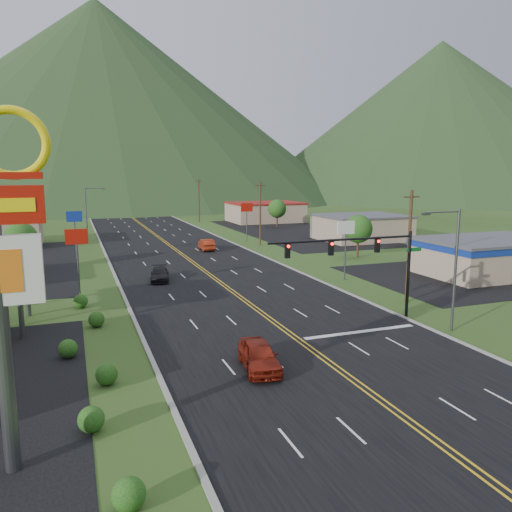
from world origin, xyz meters
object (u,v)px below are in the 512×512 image
object	(u,v)px
streetlight_west	(88,210)
traffic_signal	(366,255)
car_dark_mid	(160,275)
car_red_far	(207,245)
streetlight_east	(452,262)
car_red_near	(259,356)

from	to	relation	value
streetlight_west	traffic_signal	bearing A→B (deg)	-72.03
car_dark_mid	streetlight_west	bearing A→B (deg)	109.27
streetlight_west	car_dark_mid	distance (m)	36.29
traffic_signal	car_red_far	xyz separation A→B (m)	(-2.21, 39.25, -4.51)
streetlight_east	traffic_signal	bearing A→B (deg)	139.61
streetlight_east	car_dark_mid	xyz separation A→B (m)	(-16.99, 24.47, -4.50)
streetlight_east	car_dark_mid	distance (m)	30.13
traffic_signal	car_red_near	world-z (taller)	traffic_signal
car_dark_mid	car_red_far	world-z (taller)	car_red_far
streetlight_east	car_dark_mid	world-z (taller)	streetlight_east
traffic_signal	streetlight_east	bearing A→B (deg)	-40.39
streetlight_west	car_red_near	bearing A→B (deg)	-83.28
car_dark_mid	car_red_far	xyz separation A→B (m)	(10.09, 18.78, 0.14)
streetlight_east	streetlight_west	xyz separation A→B (m)	(-22.86, 60.00, 0.00)
traffic_signal	car_red_near	distance (m)	13.16
streetlight_west	car_red_near	size ratio (longest dim) A/B	1.84
car_dark_mid	car_red_near	bearing A→B (deg)	-77.00
streetlight_east	car_red_near	world-z (taller)	streetlight_east
streetlight_east	car_red_far	distance (m)	44.01
traffic_signal	car_dark_mid	distance (m)	24.33
car_red_far	streetlight_west	bearing A→B (deg)	-43.28
traffic_signal	streetlight_east	size ratio (longest dim) A/B	1.46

